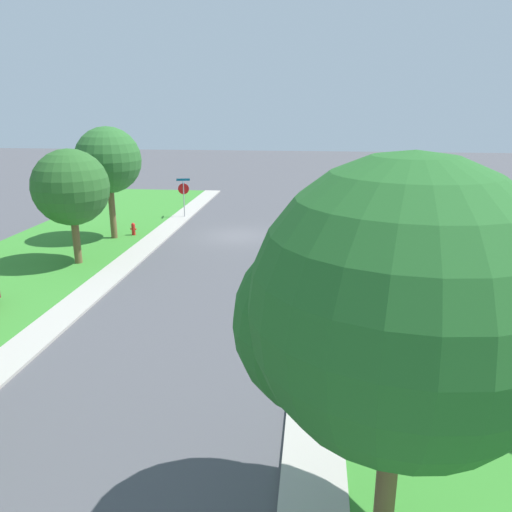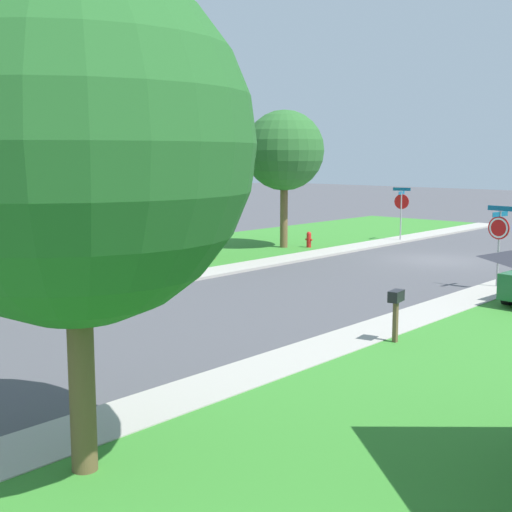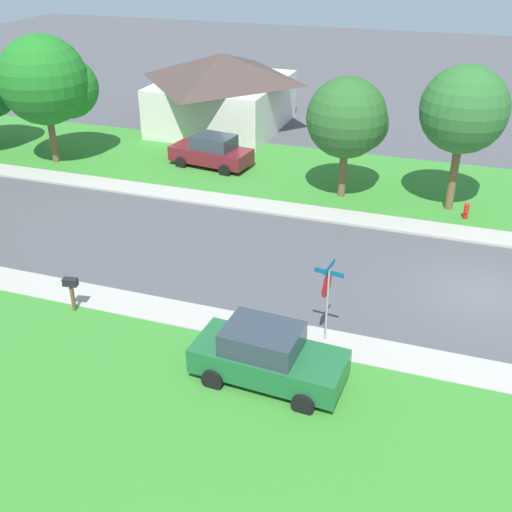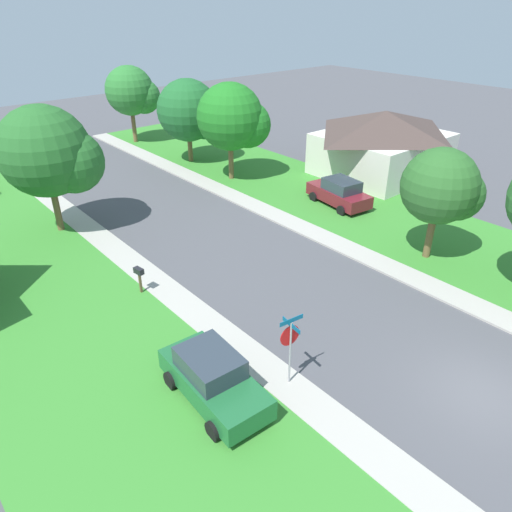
{
  "view_description": "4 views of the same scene",
  "coord_description": "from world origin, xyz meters",
  "px_view_note": "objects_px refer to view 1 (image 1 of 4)",
  "views": [
    {
      "loc": [
        -4.49,
        29.16,
        7.58
      ],
      "look_at": [
        -2.14,
        8.71,
        1.4
      ],
      "focal_mm": 35.21,
      "sensor_mm": 36.0,
      "label": 1
    },
    {
      "loc": [
        -13.88,
        27.07,
        4.44
      ],
      "look_at": [
        0.1,
        11.4,
        1.4
      ],
      "focal_mm": 49.34,
      "sensor_mm": 36.0,
      "label": 2
    },
    {
      "loc": [
        -20.18,
        1.55,
        11.6
      ],
      "look_at": [
        -2.36,
        7.61,
        1.4
      ],
      "focal_mm": 43.37,
      "sensor_mm": 36.0,
      "label": 3
    },
    {
      "loc": [
        -13.4,
        -3.99,
        11.8
      ],
      "look_at": [
        -1.13,
        10.32,
        1.4
      ],
      "focal_mm": 33.42,
      "sensor_mm": 36.0,
      "label": 4
    }
  ],
  "objects_px": {
    "car_green_far_down_street": "(362,252)",
    "fire_hydrant": "(133,229)",
    "tree_across_left": "(382,312)",
    "mailbox": "(343,306)",
    "stop_sign_far_corner": "(313,225)",
    "tree_sidewalk_mid": "(68,189)",
    "tree_sidewalk_far": "(106,162)",
    "stop_sign_near_corner": "(184,191)"
  },
  "relations": [
    {
      "from": "car_green_far_down_street",
      "to": "fire_hydrant",
      "type": "distance_m",
      "value": 14.03
    },
    {
      "from": "car_green_far_down_street",
      "to": "tree_across_left",
      "type": "bearing_deg",
      "value": 85.44
    },
    {
      "from": "car_green_far_down_street",
      "to": "mailbox",
      "type": "height_order",
      "value": "car_green_far_down_street"
    },
    {
      "from": "stop_sign_far_corner",
      "to": "fire_hydrant",
      "type": "bearing_deg",
      "value": -19.56
    },
    {
      "from": "tree_sidewalk_mid",
      "to": "tree_sidewalk_far",
      "type": "height_order",
      "value": "tree_sidewalk_far"
    },
    {
      "from": "stop_sign_near_corner",
      "to": "mailbox",
      "type": "distance_m",
      "value": 20.31
    },
    {
      "from": "stop_sign_near_corner",
      "to": "fire_hydrant",
      "type": "relative_size",
      "value": 3.34
    },
    {
      "from": "stop_sign_far_corner",
      "to": "tree_sidewalk_mid",
      "type": "bearing_deg",
      "value": 8.45
    },
    {
      "from": "car_green_far_down_street",
      "to": "tree_sidewalk_mid",
      "type": "height_order",
      "value": "tree_sidewalk_mid"
    },
    {
      "from": "stop_sign_near_corner",
      "to": "fire_hydrant",
      "type": "bearing_deg",
      "value": 72.01
    },
    {
      "from": "stop_sign_far_corner",
      "to": "mailbox",
      "type": "height_order",
      "value": "stop_sign_far_corner"
    },
    {
      "from": "tree_sidewalk_mid",
      "to": "tree_sidewalk_far",
      "type": "distance_m",
      "value": 5.01
    },
    {
      "from": "tree_across_left",
      "to": "mailbox",
      "type": "height_order",
      "value": "tree_across_left"
    },
    {
      "from": "tree_sidewalk_mid",
      "to": "mailbox",
      "type": "relative_size",
      "value": 4.33
    },
    {
      "from": "tree_across_left",
      "to": "car_green_far_down_street",
      "type": "bearing_deg",
      "value": -94.56
    },
    {
      "from": "car_green_far_down_street",
      "to": "mailbox",
      "type": "distance_m",
      "value": 7.32
    },
    {
      "from": "mailbox",
      "to": "stop_sign_near_corner",
      "type": "bearing_deg",
      "value": -60.14
    },
    {
      "from": "car_green_far_down_street",
      "to": "tree_sidewalk_far",
      "type": "bearing_deg",
      "value": -16.89
    },
    {
      "from": "stop_sign_far_corner",
      "to": "car_green_far_down_street",
      "type": "distance_m",
      "value": 2.79
    },
    {
      "from": "tree_sidewalk_mid",
      "to": "fire_hydrant",
      "type": "distance_m",
      "value": 6.55
    },
    {
      "from": "stop_sign_far_corner",
      "to": "tree_across_left",
      "type": "height_order",
      "value": "tree_across_left"
    },
    {
      "from": "stop_sign_near_corner",
      "to": "fire_hydrant",
      "type": "height_order",
      "value": "stop_sign_near_corner"
    },
    {
      "from": "car_green_far_down_street",
      "to": "tree_sidewalk_far",
      "type": "relative_size",
      "value": 0.68
    },
    {
      "from": "tree_sidewalk_far",
      "to": "tree_across_left",
      "type": "bearing_deg",
      "value": 122.79
    },
    {
      "from": "tree_sidewalk_far",
      "to": "fire_hydrant",
      "type": "bearing_deg",
      "value": -150.65
    },
    {
      "from": "stop_sign_near_corner",
      "to": "fire_hydrant",
      "type": "xyz_separation_m",
      "value": [
        1.76,
        5.43,
        -1.45
      ]
    },
    {
      "from": "tree_sidewalk_far",
      "to": "mailbox",
      "type": "distance_m",
      "value": 17.71
    },
    {
      "from": "car_green_far_down_street",
      "to": "tree_sidewalk_mid",
      "type": "xyz_separation_m",
      "value": [
        14.12,
        0.63,
        2.85
      ]
    },
    {
      "from": "stop_sign_far_corner",
      "to": "tree_sidewalk_far",
      "type": "xyz_separation_m",
      "value": [
        11.89,
        -3.2,
        2.61
      ]
    },
    {
      "from": "fire_hydrant",
      "to": "tree_sidewalk_mid",
      "type": "bearing_deg",
      "value": 79.89
    },
    {
      "from": "car_green_far_down_street",
      "to": "mailbox",
      "type": "xyz_separation_m",
      "value": [
        1.26,
        7.21,
        0.14
      ]
    },
    {
      "from": "fire_hydrant",
      "to": "mailbox",
      "type": "xyz_separation_m",
      "value": [
        -11.86,
        12.16,
        0.57
      ]
    },
    {
      "from": "tree_sidewalk_mid",
      "to": "tree_across_left",
      "type": "distance_m",
      "value": 19.92
    },
    {
      "from": "tree_sidewalk_far",
      "to": "fire_hydrant",
      "type": "distance_m",
      "value": 4.25
    },
    {
      "from": "stop_sign_near_corner",
      "to": "stop_sign_far_corner",
      "type": "height_order",
      "value": "same"
    },
    {
      "from": "car_green_far_down_street",
      "to": "tree_sidewalk_mid",
      "type": "relative_size",
      "value": 0.78
    },
    {
      "from": "stop_sign_far_corner",
      "to": "car_green_far_down_street",
      "type": "xyz_separation_m",
      "value": [
        -2.35,
        1.12,
        -1.01
      ]
    },
    {
      "from": "tree_across_left",
      "to": "fire_hydrant",
      "type": "distance_m",
      "value": 24.25
    },
    {
      "from": "stop_sign_far_corner",
      "to": "car_green_far_down_street",
      "type": "height_order",
      "value": "stop_sign_far_corner"
    },
    {
      "from": "stop_sign_far_corner",
      "to": "tree_across_left",
      "type": "relative_size",
      "value": 0.4
    },
    {
      "from": "tree_sidewalk_mid",
      "to": "stop_sign_near_corner",
      "type": "bearing_deg",
      "value": -104.07
    },
    {
      "from": "tree_sidewalk_mid",
      "to": "tree_across_left",
      "type": "height_order",
      "value": "tree_across_left"
    }
  ]
}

